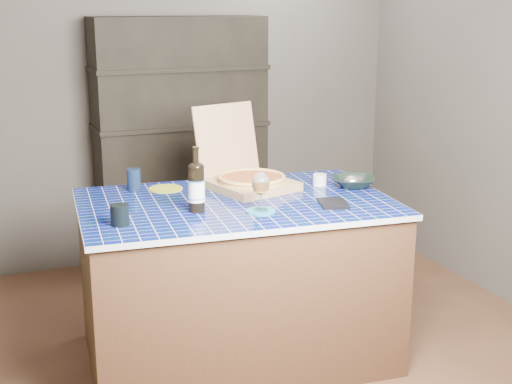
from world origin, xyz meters
name	(u,v)px	position (x,y,z in m)	size (l,w,h in m)	color
room	(262,131)	(0.00, 0.00, 1.25)	(3.50, 3.50, 3.50)	brown
shelving_unit	(181,144)	(0.00, 1.53, 0.90)	(1.20, 0.41, 1.80)	black
kitchen_island	(236,280)	(-0.14, 0.01, 0.44)	(1.70, 1.17, 0.89)	#44251B
pizza_box	(249,177)	(0.02, 0.24, 0.95)	(0.52, 0.58, 0.44)	#A47B55
mead_bottle	(196,186)	(-0.39, -0.09, 1.02)	(0.09, 0.09, 0.33)	black
teal_trivet	(261,211)	(-0.10, -0.22, 0.89)	(0.15, 0.15, 0.01)	#1B738C
wine_glass	(261,184)	(-0.10, -0.22, 1.03)	(0.09, 0.09, 0.20)	white
tumbler	(120,215)	(-0.79, -0.17, 0.94)	(0.09, 0.09, 0.10)	black
dvd_case	(333,203)	(0.29, -0.24, 0.90)	(0.14, 0.19, 0.02)	black
bowl	(354,182)	(0.58, 0.04, 0.92)	(0.23, 0.23, 0.06)	black
foil_contents	(354,180)	(0.58, 0.04, 0.93)	(0.13, 0.11, 0.06)	#B9B8C5
white_jar	(320,180)	(0.41, 0.14, 0.92)	(0.08, 0.08, 0.07)	white
navy_cup	(134,180)	(-0.59, 0.43, 0.95)	(0.08, 0.08, 0.12)	#0E1A33
green_trivet	(166,189)	(-0.42, 0.39, 0.89)	(0.19, 0.19, 0.01)	#A1AD25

